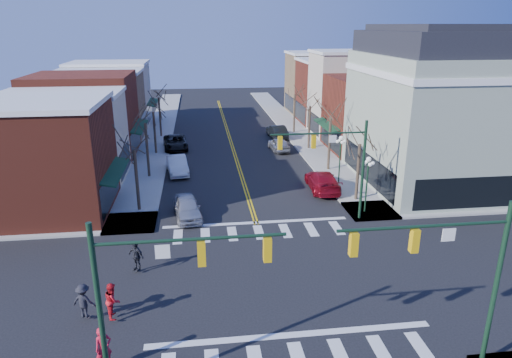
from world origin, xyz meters
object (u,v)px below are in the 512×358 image
object	(u,v)px
car_left_mid	(177,165)
pedestrian_dark_b	(84,301)
car_right_far	(277,131)
pedestrian_red_b	(113,300)
victorian_corner	(440,107)
car_left_near	(187,207)
lamppost_corner	(367,175)
car_right_near	(322,181)
car_left_far	(175,142)
lamppost_midblock	(340,151)
pedestrian_red_a	(103,348)
car_right_mid	(279,144)
pedestrian_dark_a	(136,256)

from	to	relation	value
car_left_mid	pedestrian_dark_b	distance (m)	22.41
car_right_far	pedestrian_red_b	distance (m)	37.71
victorian_corner	car_left_near	distance (m)	22.69
pedestrian_red_b	car_right_far	bearing A→B (deg)	-30.44
victorian_corner	lamppost_corner	size ratio (longest dim) A/B	3.29
car_right_near	pedestrian_red_b	xyz separation A→B (m)	(-14.47, -16.13, 0.23)
car_left_far	car_right_near	distance (m)	19.80
lamppost_corner	lamppost_midblock	bearing A→B (deg)	90.00
car_left_mid	pedestrian_red_a	xyz separation A→B (m)	(-1.99, -25.68, 0.25)
car_right_mid	pedestrian_dark_b	xyz separation A→B (m)	(-14.39, -29.00, 0.28)
pedestrian_red_a	pedestrian_dark_a	world-z (taller)	pedestrian_red_a
car_left_near	car_left_mid	size ratio (longest dim) A/B	0.92
pedestrian_dark_a	pedestrian_dark_b	distance (m)	4.56
victorian_corner	lamppost_corner	distance (m)	10.89
car_right_near	lamppost_corner	bearing A→B (deg)	111.22
pedestrian_red_b	pedestrian_dark_a	bearing A→B (deg)	-16.34
car_left_mid	car_left_far	distance (m)	8.99
car_left_far	pedestrian_dark_a	distance (m)	26.98
car_left_far	pedestrian_dark_b	distance (m)	31.24
lamppost_corner	lamppost_midblock	world-z (taller)	same
car_right_far	pedestrian_dark_b	bearing A→B (deg)	61.80
car_left_mid	car_right_mid	size ratio (longest dim) A/B	1.13
lamppost_midblock	car_right_near	world-z (taller)	lamppost_midblock
lamppost_corner	car_right_far	size ratio (longest dim) A/B	0.89
lamppost_midblock	pedestrian_red_b	size ratio (longest dim) A/B	2.45
lamppost_corner	pedestrian_dark_a	size ratio (longest dim) A/B	2.48
lamppost_corner	pedestrian_red_b	world-z (taller)	lamppost_corner
car_left_mid	pedestrian_dark_b	size ratio (longest dim) A/B	2.83
car_right_far	pedestrian_red_b	bearing A→B (deg)	63.75
pedestrian_red_b	car_right_mid	bearing A→B (deg)	-32.99
victorian_corner	car_left_far	world-z (taller)	victorian_corner
car_right_near	car_left_mid	bearing A→B (deg)	-24.24
pedestrian_red_a	pedestrian_dark_b	world-z (taller)	pedestrian_red_a
car_left_near	pedestrian_dark_a	xyz separation A→B (m)	(-2.71, -7.45, 0.26)
car_right_mid	pedestrian_dark_a	world-z (taller)	pedestrian_dark_a
car_right_far	pedestrian_dark_a	bearing A→B (deg)	61.95
pedestrian_dark_b	car_left_mid	bearing A→B (deg)	-83.45
lamppost_midblock	pedestrian_dark_a	xyz separation A→B (m)	(-15.71, -13.08, -1.94)
lamppost_corner	lamppost_midblock	size ratio (longest dim) A/B	1.00
car_left_far	pedestrian_red_b	size ratio (longest dim) A/B	3.08
pedestrian_red_a	pedestrian_red_b	distance (m)	3.42
victorian_corner	lamppost_corner	bearing A→B (deg)	-144.14
lamppost_corner	pedestrian_dark_b	world-z (taller)	lamppost_corner
car_left_near	car_right_mid	world-z (taller)	car_left_near
car_left_far	car_right_mid	size ratio (longest dim) A/B	1.27
pedestrian_dark_b	pedestrian_red_a	bearing A→B (deg)	129.12
car_right_near	pedestrian_dark_b	distance (m)	22.48
car_left_mid	car_right_far	distance (m)	17.32
car_right_mid	lamppost_midblock	bearing A→B (deg)	100.04
pedestrian_red_a	pedestrian_dark_a	size ratio (longest dim) A/B	1.04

